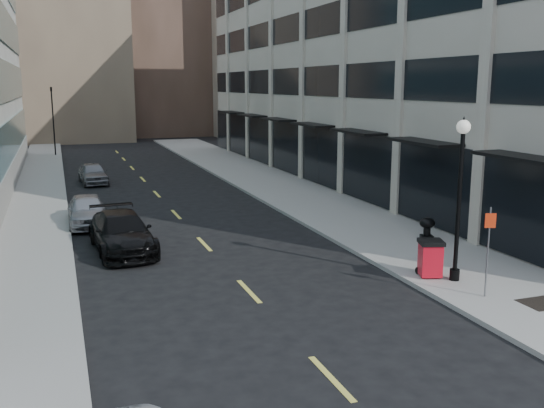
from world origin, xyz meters
TOP-DOWN VIEW (x-y plane):
  - sidewalk_right at (7.50, 20.00)m, footprint 5.00×80.00m
  - sidewalk_left at (-6.50, 20.00)m, footprint 3.00×80.00m
  - building_right at (16.94, 26.99)m, footprint 15.30×46.50m
  - skyline_tan_near at (-4.00, 68.00)m, footprint 14.00×18.00m
  - skyline_stone at (18.00, 66.00)m, footprint 10.00×14.00m
  - road_centerline at (0.00, 17.00)m, footprint 0.15×68.20m
  - traffic_signal at (-5.50, 48.00)m, footprint 0.66×0.66m
  - car_black_pickup at (-3.20, 14.00)m, footprint 2.41×5.23m
  - car_silver_sedan at (-4.23, 18.98)m, footprint 1.73×4.19m
  - car_grey_sedan at (-3.26, 31.19)m, footprint 1.90×4.11m
  - trash_bin at (5.85, 6.99)m, footprint 0.95×0.95m
  - lamppost at (6.40, 6.43)m, footprint 0.43×0.43m
  - sign_post at (6.31, 4.83)m, footprint 0.30×0.14m
  - urn_planter at (8.60, 11.28)m, footprint 0.63×0.63m

SIDE VIEW (x-z plane):
  - road_centerline at x=0.00m, z-range 0.00..0.01m
  - sidewalk_right at x=7.50m, z-range 0.00..0.15m
  - sidewalk_left at x=-6.50m, z-range 0.00..0.15m
  - urn_planter at x=8.60m, z-range 0.24..1.11m
  - car_grey_sedan at x=-3.26m, z-range 0.00..1.36m
  - car_silver_sedan at x=-4.23m, z-range 0.00..1.42m
  - car_black_pickup at x=-3.20m, z-range 0.00..1.48m
  - trash_bin at x=5.85m, z-range 0.20..1.42m
  - sign_post at x=6.31m, z-range 0.51..3.20m
  - lamppost at x=6.40m, z-range 0.60..5.82m
  - traffic_signal at x=-5.50m, z-range 2.23..9.21m
  - building_right at x=16.94m, z-range -0.13..18.12m
  - skyline_stone at x=18.00m, z-range 0.00..20.00m
  - skyline_tan_near at x=-4.00m, z-range 0.00..28.00m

